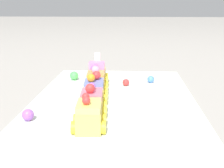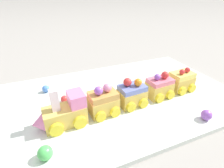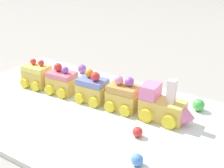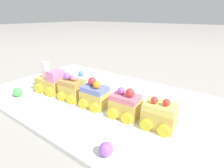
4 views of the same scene
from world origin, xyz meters
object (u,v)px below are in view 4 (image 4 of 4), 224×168
object	(u,v)px
gumball_purple	(106,149)
cake_train_locomotive	(50,83)
gumball_red	(74,81)
cake_car_lemon	(159,116)
cake_car_blueberry	(95,96)
cake_car_caramel	(72,89)
gumball_blue	(81,74)
cake_car_strawberry	(125,105)
gumball_green	(18,92)

from	to	relation	value
gumball_purple	cake_train_locomotive	bearing A→B (deg)	-19.85
gumball_red	cake_car_lemon	bearing A→B (deg)	169.11
cake_car_blueberry	gumball_purple	size ratio (longest dim) A/B	3.03
cake_car_caramel	cake_car_lemon	distance (m)	0.25
cake_car_lemon	gumball_blue	xyz separation A→B (m)	(0.38, -0.14, -0.02)
cake_train_locomotive	gumball_blue	xyz separation A→B (m)	(0.03, -0.16, -0.02)
cake_car_caramel	cake_car_strawberry	xyz separation A→B (m)	(-0.17, -0.01, -0.00)
cake_car_caramel	gumball_red	bearing A→B (deg)	-48.05
gumball_blue	cake_car_strawberry	bearing A→B (deg)	153.85
cake_car_blueberry	cake_car_caramel	bearing A→B (deg)	0.11
cake_train_locomotive	gumball_green	size ratio (longest dim) A/B	4.32
cake_car_caramel	gumball_purple	bearing A→B (deg)	147.45
gumball_purple	cake_car_caramel	bearing A→B (deg)	-28.98
cake_train_locomotive	cake_car_blueberry	distance (m)	0.18
gumball_purple	gumball_blue	bearing A→B (deg)	-39.12
cake_car_lemon	cake_car_blueberry	bearing A→B (deg)	-0.07
cake_car_blueberry	cake_car_strawberry	xyz separation A→B (m)	(-0.09, -0.01, -0.00)
cake_car_caramel	gumball_green	xyz separation A→B (m)	(0.14, 0.09, -0.02)
cake_car_strawberry	gumball_purple	distance (m)	0.14
gumball_blue	cake_car_caramel	bearing A→B (deg)	128.44
gumball_blue	cake_car_blueberry	bearing A→B (deg)	143.71
cake_car_strawberry	gumball_red	world-z (taller)	cake_car_strawberry
cake_train_locomotive	cake_car_strawberry	bearing A→B (deg)	179.98
cake_car_lemon	gumball_blue	distance (m)	0.40
cake_car_lemon	gumball_purple	world-z (taller)	cake_car_lemon
cake_train_locomotive	cake_car_lemon	bearing A→B (deg)	179.97
cake_car_caramel	gumball_red	size ratio (longest dim) A/B	3.86
gumball_purple	gumball_blue	xyz separation A→B (m)	(0.34, -0.27, -0.00)
cake_train_locomotive	cake_car_lemon	world-z (taller)	cake_train_locomotive
cake_car_blueberry	gumball_blue	bearing A→B (deg)	-39.86
cake_train_locomotive	cake_car_strawberry	distance (m)	0.27
cake_train_locomotive	cake_car_strawberry	world-z (taller)	cake_train_locomotive
gumball_green	gumball_purple	bearing A→B (deg)	174.80
cake_train_locomotive	cake_car_lemon	distance (m)	0.35
cake_train_locomotive	gumball_red	world-z (taller)	cake_train_locomotive
cake_train_locomotive	gumball_red	xyz separation A→B (m)	(-0.02, -0.09, -0.02)
cake_car_blueberry	gumball_green	xyz separation A→B (m)	(0.22, 0.09, -0.02)
gumball_purple	gumball_green	bearing A→B (deg)	-5.20
cake_car_lemon	cake_car_strawberry	bearing A→B (deg)	-0.06
cake_car_lemon	gumball_red	size ratio (longest dim) A/B	3.53
cake_car_caramel	gumball_red	xyz separation A→B (m)	(0.08, -0.08, -0.02)
cake_car_lemon	gumball_purple	distance (m)	0.14
cake_car_blueberry	gumball_purple	xyz separation A→B (m)	(-0.13, 0.12, -0.02)
cake_car_strawberry	gumball_green	bearing A→B (deg)	13.47
gumball_red	gumball_blue	world-z (taller)	gumball_blue
cake_train_locomotive	cake_car_caramel	size ratio (longest dim) A/B	1.51
cake_train_locomotive	cake_car_strawberry	xyz separation A→B (m)	(-0.27, -0.02, -0.00)
cake_car_strawberry	gumball_blue	bearing A→B (deg)	-29.72
gumball_purple	gumball_blue	distance (m)	0.43
cake_car_lemon	gumball_green	distance (m)	0.41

